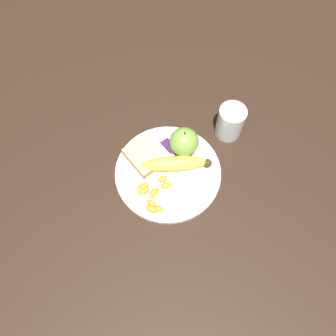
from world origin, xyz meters
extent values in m
plane|color=#332116|center=(0.00, 0.00, 0.00)|extent=(3.00, 3.00, 0.00)
cylinder|color=white|center=(0.00, 0.00, 0.01)|extent=(0.27, 0.27, 0.01)
torus|color=white|center=(0.00, 0.00, 0.01)|extent=(0.27, 0.27, 0.01)
cylinder|color=silver|center=(-0.01, 0.21, 0.05)|extent=(0.07, 0.07, 0.10)
cylinder|color=yellow|center=(-0.01, 0.21, 0.04)|extent=(0.06, 0.06, 0.08)
sphere|color=#84BC47|center=(-0.03, 0.07, 0.05)|extent=(0.08, 0.08, 0.08)
cylinder|color=brown|center=(-0.03, 0.07, 0.09)|extent=(0.00, 0.00, 0.01)
ellipsoid|color=#E0CC4C|center=(0.00, 0.02, 0.03)|extent=(0.13, 0.17, 0.04)
sphere|color=#473319|center=(0.05, 0.09, 0.03)|extent=(0.02, 0.02, 0.02)
cube|color=#AB8751|center=(-0.07, -0.02, 0.02)|extent=(0.10, 0.10, 0.02)
cube|color=beige|center=(-0.07, -0.02, 0.02)|extent=(0.10, 0.09, 0.02)
cube|color=silver|center=(0.06, 0.02, 0.01)|extent=(0.12, 0.07, 0.00)
cube|color=silver|center=(-0.02, -0.02, 0.01)|extent=(0.06, 0.05, 0.00)
cube|color=silver|center=(-0.05, 0.03, 0.02)|extent=(0.04, 0.03, 0.02)
cube|color=#4C1E60|center=(-0.05, 0.03, 0.03)|extent=(0.04, 0.03, 0.00)
ellipsoid|color=#F9A32D|center=(0.03, -0.03, 0.02)|extent=(0.03, 0.03, 0.02)
ellipsoid|color=#F9A32D|center=(0.05, -0.09, 0.02)|extent=(0.03, 0.02, 0.01)
ellipsoid|color=#F9A32D|center=(0.03, -0.06, 0.02)|extent=(0.02, 0.03, 0.02)
ellipsoid|color=#F9A32D|center=(0.01, -0.03, 0.02)|extent=(0.02, 0.03, 0.02)
ellipsoid|color=#F9A32D|center=(0.00, -0.07, 0.02)|extent=(0.02, 0.03, 0.01)
ellipsoid|color=#F9A32D|center=(0.01, -0.08, 0.02)|extent=(0.02, 0.03, 0.02)
ellipsoid|color=#F9A32D|center=(0.07, -0.08, 0.02)|extent=(0.03, 0.03, 0.01)
ellipsoid|color=#F9A32D|center=(0.06, -0.09, 0.02)|extent=(0.04, 0.03, 0.02)
ellipsoid|color=#F9A32D|center=(0.00, -0.09, 0.02)|extent=(0.03, 0.03, 0.01)
camera|label=1|loc=(0.29, -0.21, 0.77)|focal=35.00mm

